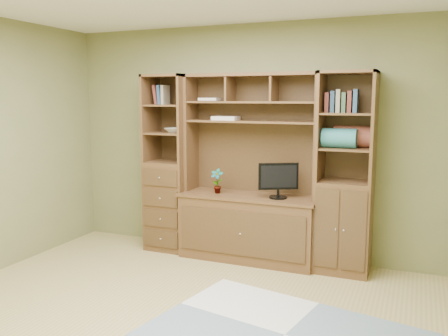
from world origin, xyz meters
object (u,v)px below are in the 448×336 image
at_px(right_tower, 345,174).
at_px(monitor, 278,174).
at_px(center_hutch, 249,169).
at_px(left_tower, 170,163).

xyz_separation_m(right_tower, monitor, (-0.68, -0.07, -0.03)).
distance_m(center_hutch, left_tower, 1.00).
xyz_separation_m(center_hutch, left_tower, (-1.00, 0.04, 0.00)).
distance_m(center_hutch, right_tower, 1.03).
bearing_deg(right_tower, left_tower, 180.00).
height_order(center_hutch, monitor, center_hutch).
xyz_separation_m(center_hutch, monitor, (0.35, -0.03, -0.03)).
height_order(left_tower, right_tower, same).
bearing_deg(monitor, left_tower, 148.33).
bearing_deg(left_tower, monitor, -3.19).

